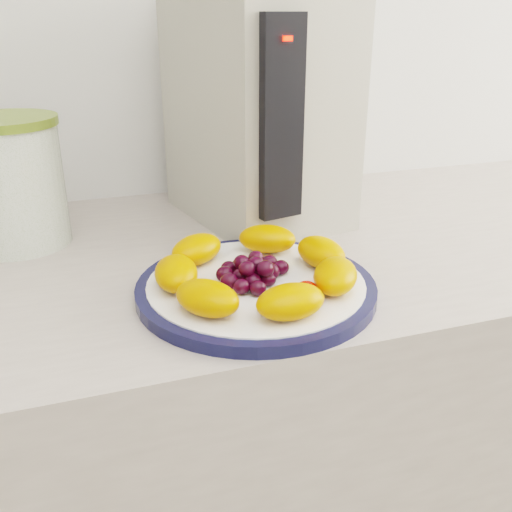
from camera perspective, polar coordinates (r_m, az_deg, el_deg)
name	(u,v)px	position (r m, az deg, el deg)	size (l,w,h in m)	color
counter	(214,487)	(1.08, -4.26, -22.04)	(3.50, 0.60, 0.90)	#AFA296
cabinet_face	(214,500)	(1.10, -4.21, -23.14)	(3.48, 0.58, 0.84)	#8B6145
plate_rim	(256,288)	(0.69, 0.00, -3.25)	(0.29, 0.29, 0.01)	#101436
plate_face	(256,288)	(0.69, 0.00, -3.17)	(0.26, 0.26, 0.02)	white
canister	(12,187)	(0.89, -23.19, 6.38)	(0.14, 0.14, 0.17)	#42621C
canister_lid	(1,121)	(0.87, -24.15, 12.20)	(0.15, 0.15, 0.01)	olive
appliance_body	(257,107)	(0.92, 0.12, 14.68)	(0.20, 0.28, 0.36)	#A5A090
appliance_panel	(281,121)	(0.77, 2.50, 13.36)	(0.06, 0.02, 0.26)	black
appliance_led	(287,38)	(0.75, 3.14, 20.90)	(0.01, 0.01, 0.01)	#FF0C05
fruit_plate	(257,269)	(0.68, 0.08, -1.32)	(0.25, 0.25, 0.04)	#CF6700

